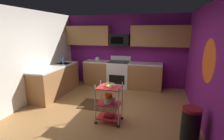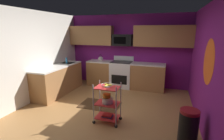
{
  "view_description": "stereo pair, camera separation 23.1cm",
  "coord_description": "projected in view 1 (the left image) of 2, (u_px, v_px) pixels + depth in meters",
  "views": [
    {
      "loc": [
        1.24,
        -3.77,
        2.03
      ],
      "look_at": [
        0.13,
        0.27,
        1.05
      ],
      "focal_mm": 27.08,
      "sensor_mm": 36.0,
      "label": 1
    },
    {
      "loc": [
        1.46,
        -3.7,
        2.03
      ],
      "look_at": [
        0.13,
        0.27,
        1.05
      ],
      "focal_mm": 27.08,
      "sensor_mm": 36.0,
      "label": 2
    }
  ],
  "objects": [
    {
      "name": "dish_soap_bottle",
      "position": [
        63.0,
        61.0,
        5.75
      ],
      "size": [
        0.06,
        0.06,
        0.2
      ],
      "primitive_type": "cylinder",
      "color": "#2D8CBF",
      "rests_on": "counter_run"
    },
    {
      "name": "wall_right",
      "position": [
        208.0,
        67.0,
        3.45
      ],
      "size": [
        0.06,
        4.8,
        2.6
      ],
      "primitive_type": "cube",
      "color": "#751970",
      "rests_on": "ground"
    },
    {
      "name": "wall_left",
      "position": [
        26.0,
        58.0,
        4.6
      ],
      "size": [
        0.06,
        4.8,
        2.6
      ],
      "primitive_type": "cube",
      "color": "silver",
      "rests_on": "ground"
    },
    {
      "name": "upper_cabinets",
      "position": [
        124.0,
        36.0,
        5.99
      ],
      "size": [
        4.4,
        0.33,
        0.7
      ],
      "color": "#9E6B3D"
    },
    {
      "name": "floor",
      "position": [
        104.0,
        113.0,
        4.33
      ],
      "size": [
        4.4,
        4.8,
        0.04
      ],
      "primitive_type": "cube",
      "color": "#A87542",
      "rests_on": "ground"
    },
    {
      "name": "microwave",
      "position": [
        120.0,
        40.0,
        6.04
      ],
      "size": [
        0.7,
        0.39,
        0.4
      ],
      "color": "black"
    },
    {
      "name": "floor_rug",
      "position": [
        100.0,
        105.0,
        4.7
      ],
      "size": [
        1.1,
        0.7,
        0.01
      ],
      "primitive_type": "cube",
      "rotation": [
        0.0,
        0.0,
        -0.0
      ],
      "color": "#472D19",
      "rests_on": "ground"
    },
    {
      "name": "counter_run",
      "position": [
        96.0,
        77.0,
        5.89
      ],
      "size": [
        3.61,
        2.59,
        0.92
      ],
      "color": "#9E6B3D",
      "rests_on": "ground"
    },
    {
      "name": "mixing_bowl_small",
      "position": [
        108.0,
        96.0,
        3.76
      ],
      "size": [
        0.18,
        0.18,
        0.08
      ],
      "color": "orange",
      "rests_on": "rolling_cart"
    },
    {
      "name": "kettle",
      "position": [
        97.0,
        59.0,
        6.31
      ],
      "size": [
        0.21,
        0.18,
        0.26
      ],
      "color": "beige",
      "rests_on": "counter_run"
    },
    {
      "name": "trash_can",
      "position": [
        191.0,
        125.0,
        3.14
      ],
      "size": [
        0.34,
        0.42,
        0.66
      ],
      "color": "black",
      "rests_on": "ground"
    },
    {
      "name": "fruit_bowl",
      "position": [
        109.0,
        85.0,
        3.66
      ],
      "size": [
        0.27,
        0.27,
        0.07
      ],
      "color": "silver",
      "rests_on": "rolling_cart"
    },
    {
      "name": "book_stack",
      "position": [
        109.0,
        115.0,
        3.82
      ],
      "size": [
        0.23,
        0.19,
        0.06
      ],
      "color": "#1E4C8C",
      "rests_on": "rolling_cart"
    },
    {
      "name": "wall_flower_decal",
      "position": [
        208.0,
        61.0,
        3.31
      ],
      "size": [
        0.0,
        0.88,
        0.88
      ],
      "primitive_type": "cylinder",
      "rotation": [
        0.0,
        1.57,
        0.0
      ],
      "color": "#E5591E"
    },
    {
      "name": "mixing_bowl_large",
      "position": [
        109.0,
        101.0,
        3.74
      ],
      "size": [
        0.25,
        0.25,
        0.11
      ],
      "color": "silver",
      "rests_on": "rolling_cart"
    },
    {
      "name": "oven_range",
      "position": [
        119.0,
        74.0,
        6.22
      ],
      "size": [
        0.76,
        0.65,
        1.1
      ],
      "color": "white",
      "rests_on": "ground"
    },
    {
      "name": "wall_back",
      "position": [
        124.0,
        51.0,
        6.31
      ],
      "size": [
        4.52,
        0.06,
        2.6
      ],
      "primitive_type": "cube",
      "color": "#751970",
      "rests_on": "ground"
    },
    {
      "name": "rolling_cart",
      "position": [
        109.0,
        103.0,
        3.76
      ],
      "size": [
        0.59,
        0.38,
        0.91
      ],
      "color": "silver",
      "rests_on": "ground"
    }
  ]
}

